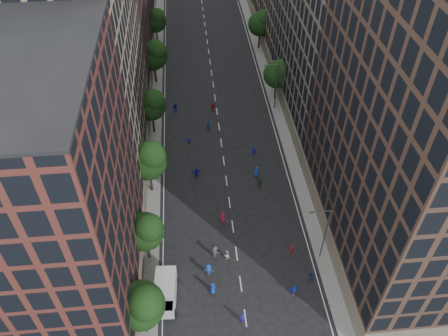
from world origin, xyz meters
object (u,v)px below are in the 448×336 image
streetlamp_near (324,232)px  cargo_van (165,292)px  skater_2 (310,277)px  skater_1 (242,318)px  skater_0 (213,288)px  streetlamp_far (275,84)px

streetlamp_near → cargo_van: size_ratio=1.61×
cargo_van → skater_2: 17.57m
cargo_van → skater_1: cargo_van is taller
cargo_van → skater_0: cargo_van is taller
streetlamp_far → cargo_van: size_ratio=1.61×
streetlamp_near → skater_2: size_ratio=6.03×
streetlamp_far → cargo_van: (-19.39, -37.16, -3.63)m
skater_0 → skater_1: 5.09m
streetlamp_far → skater_0: size_ratio=4.97×
streetlamp_near → skater_2: 5.80m
streetlamp_near → skater_1: size_ratio=5.19×
cargo_van → skater_2: (17.53, 0.89, -0.79)m
skater_1 → skater_2: skater_1 is taller
streetlamp_near → skater_0: 14.99m
streetlamp_near → cargo_van: bearing=-167.9°
skater_0 → skater_2: (11.98, 0.59, -0.16)m
streetlamp_far → skater_1: size_ratio=5.19×
streetlamp_far → skater_1: 42.55m
skater_0 → skater_2: bearing=-160.3°
streetlamp_near → skater_1: (-10.81, -7.93, -4.29)m
skater_1 → streetlamp_far: bearing=-123.3°
skater_0 → skater_1: bearing=143.6°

